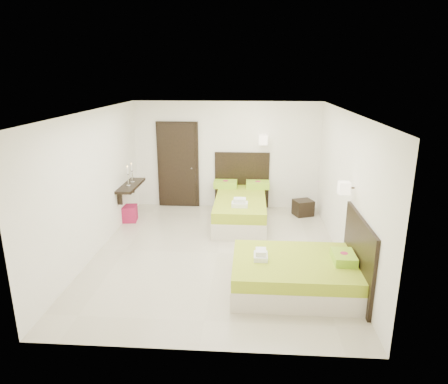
# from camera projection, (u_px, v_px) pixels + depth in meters

# --- Properties ---
(floor) EXTENTS (5.50, 5.50, 0.00)m
(floor) POSITION_uv_depth(u_px,v_px,m) (218.00, 253.00, 7.46)
(floor) COLOR beige
(floor) RESTS_ON ground
(bed_single) EXTENTS (1.33, 2.22, 1.83)m
(bed_single) POSITION_uv_depth(u_px,v_px,m) (241.00, 207.00, 9.00)
(bed_single) COLOR beige
(bed_single) RESTS_ON ground
(bed_double) EXTENTS (1.91, 1.63, 1.58)m
(bed_double) POSITION_uv_depth(u_px,v_px,m) (299.00, 273.00, 6.12)
(bed_double) COLOR beige
(bed_double) RESTS_ON ground
(nightstand) EXTENTS (0.52, 0.50, 0.37)m
(nightstand) POSITION_uv_depth(u_px,v_px,m) (303.00, 208.00, 9.40)
(nightstand) COLOR black
(nightstand) RESTS_ON ground
(ottoman) EXTENTS (0.40, 0.40, 0.36)m
(ottoman) POSITION_uv_depth(u_px,v_px,m) (129.00, 213.00, 9.02)
(ottoman) COLOR maroon
(ottoman) RESTS_ON ground
(door) EXTENTS (1.02, 0.15, 2.14)m
(door) POSITION_uv_depth(u_px,v_px,m) (178.00, 165.00, 9.82)
(door) COLOR black
(door) RESTS_ON ground
(console_shelf) EXTENTS (0.35, 1.20, 0.78)m
(console_shelf) POSITION_uv_depth(u_px,v_px,m) (130.00, 186.00, 8.89)
(console_shelf) COLOR black
(console_shelf) RESTS_ON ground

